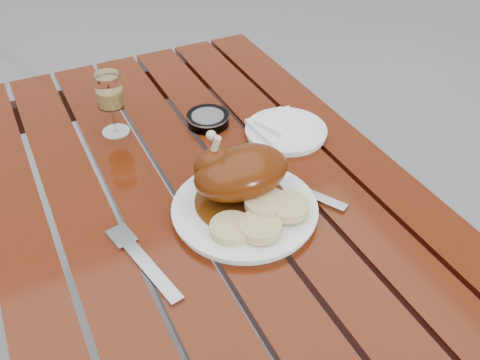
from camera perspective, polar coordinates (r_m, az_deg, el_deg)
name	(u,v)px	position (r m, az deg, el deg)	size (l,w,h in m)	color
table	(205,298)	(1.35, -3.71, -12.50)	(0.80, 1.20, 0.75)	#62260B
dinner_plate	(245,210)	(1.00, 0.50, -3.20)	(0.27, 0.27, 0.02)	white
roast_duck	(238,173)	(0.99, -0.26, 0.80)	(0.19, 0.18, 0.13)	#512509
bread_dumplings	(261,216)	(0.96, 2.30, -3.84)	(0.19, 0.12, 0.03)	tan
wine_glass	(111,104)	(1.22, -13.56, 7.84)	(0.06, 0.06, 0.15)	tan
side_plate	(286,131)	(1.22, 4.92, 5.20)	(0.19, 0.19, 0.01)	white
napkin	(280,126)	(1.21, 4.30, 5.82)	(0.12, 0.11, 0.01)	white
ashtray	(208,119)	(1.25, -3.46, 6.48)	(0.10, 0.10, 0.02)	#B2B7BC
fork	(147,266)	(0.92, -9.91, -8.98)	(0.02, 0.20, 0.01)	gray
knife	(293,187)	(1.07, 5.72, -0.78)	(0.02, 0.23, 0.01)	gray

